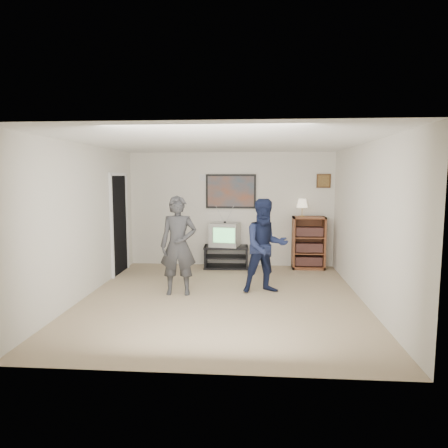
# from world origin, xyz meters

# --- Properties ---
(room_shell) EXTENTS (4.51, 5.00, 2.51)m
(room_shell) POSITION_xyz_m (0.00, 0.35, 1.25)
(room_shell) COLOR #867555
(room_shell) RESTS_ON ground
(media_stand) EXTENTS (0.97, 0.57, 0.48)m
(media_stand) POSITION_xyz_m (-0.09, 2.23, 0.24)
(media_stand) COLOR black
(media_stand) RESTS_ON room_shell
(crt_television) EXTENTS (0.67, 0.60, 0.50)m
(crt_television) POSITION_xyz_m (-0.11, 2.23, 0.73)
(crt_television) COLOR #A6A7A2
(crt_television) RESTS_ON media_stand
(bookshelf) EXTENTS (0.68, 0.39, 1.13)m
(bookshelf) POSITION_xyz_m (1.68, 2.28, 0.56)
(bookshelf) COLOR brown
(bookshelf) RESTS_ON room_shell
(table_lamp) EXTENTS (0.24, 0.24, 0.38)m
(table_lamp) POSITION_xyz_m (1.53, 2.29, 1.31)
(table_lamp) COLOR beige
(table_lamp) RESTS_ON bookshelf
(person_tall) EXTENTS (0.64, 0.45, 1.66)m
(person_tall) POSITION_xyz_m (-0.74, 0.21, 0.83)
(person_tall) COLOR #2F2F31
(person_tall) RESTS_ON room_shell
(person_short) EXTENTS (0.91, 0.79, 1.61)m
(person_short) POSITION_xyz_m (0.71, 0.42, 0.80)
(person_short) COLOR #141B37
(person_short) RESTS_ON room_shell
(controller_left) EXTENTS (0.05, 0.12, 0.03)m
(controller_left) POSITION_xyz_m (-0.79, 0.41, 1.26)
(controller_left) COLOR white
(controller_left) RESTS_ON person_tall
(controller_right) EXTENTS (0.07, 0.11, 0.03)m
(controller_right) POSITION_xyz_m (0.65, 0.63, 1.00)
(controller_right) COLOR white
(controller_right) RESTS_ON person_short
(poster) EXTENTS (1.10, 0.03, 0.75)m
(poster) POSITION_xyz_m (0.00, 2.48, 1.65)
(poster) COLOR black
(poster) RESTS_ON room_shell
(air_vent) EXTENTS (0.28, 0.02, 0.14)m
(air_vent) POSITION_xyz_m (-0.55, 2.48, 1.95)
(air_vent) COLOR white
(air_vent) RESTS_ON room_shell
(small_picture) EXTENTS (0.30, 0.03, 0.30)m
(small_picture) POSITION_xyz_m (2.00, 2.48, 1.88)
(small_picture) COLOR #3A2912
(small_picture) RESTS_ON room_shell
(doorway) EXTENTS (0.03, 0.85, 2.00)m
(doorway) POSITION_xyz_m (-2.23, 1.60, 1.00)
(doorway) COLOR black
(doorway) RESTS_ON room_shell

